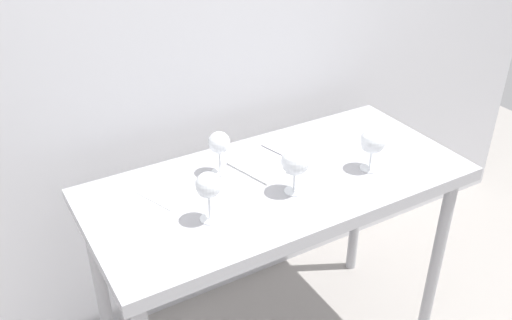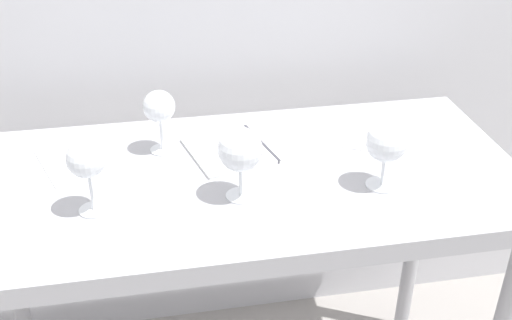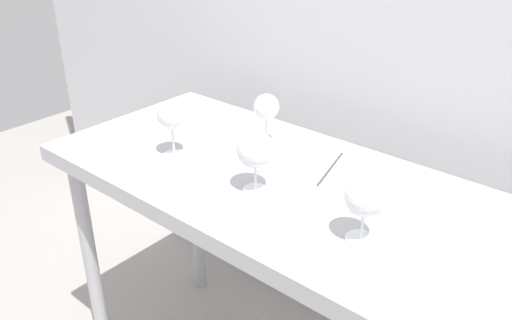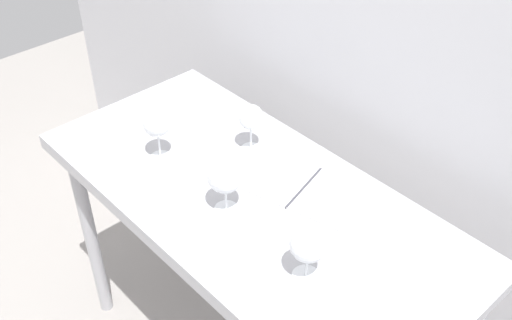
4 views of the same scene
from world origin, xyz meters
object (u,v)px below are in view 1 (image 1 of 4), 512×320
Objects in this scene: wine_glass_near_right at (373,142)px; tasting_sheet_lower at (339,134)px; wine_glass_near_center at (296,162)px; tasting_sheet_upper at (164,190)px; wine_glass_near_left at (208,187)px; open_notebook at (281,156)px; wine_glass_far_left at (219,144)px.

tasting_sheet_lower is at bearing 75.72° from wine_glass_near_right.
wine_glass_near_center is 0.47m from tasting_sheet_upper.
wine_glass_near_right is 0.77m from tasting_sheet_upper.
wine_glass_near_right is 0.66m from wine_glass_near_left.
tasting_sheet_upper is at bearing 105.82° from wine_glass_near_left.
wine_glass_near_left is at bearing -166.17° from open_notebook.
wine_glass_far_left is 0.26m from tasting_sheet_upper.
wine_glass_near_left is at bearing -133.91° from tasting_sheet_lower.
wine_glass_near_center reaches higher than open_notebook.
wine_glass_near_left is at bearing -123.71° from wine_glass_far_left.
wine_glass_near_right and wine_glass_far_left have the same top height.
tasting_sheet_upper is at bearing 164.72° from open_notebook.
wine_glass_near_center is 0.33m from wine_glass_near_left.
open_notebook is (-0.24, 0.24, -0.11)m from wine_glass_near_right.
open_notebook is (0.42, 0.23, -0.12)m from wine_glass_near_left.
wine_glass_near_center reaches higher than tasting_sheet_upper.
wine_glass_near_left is (-0.33, 0.00, 0.01)m from wine_glass_near_center.
tasting_sheet_upper is (-0.72, 0.25, -0.11)m from wine_glass_near_right.
open_notebook is at bearing 134.73° from wine_glass_near_right.
wine_glass_near_right is 0.96× the size of wine_glass_near_center.
wine_glass_near_left is 0.70× the size of tasting_sheet_lower.
wine_glass_near_right reaches higher than open_notebook.
tasting_sheet_lower is (0.31, 0.03, -0.00)m from open_notebook.
wine_glass_near_center is at bearing -125.41° from open_notebook.
wine_glass_far_left is 0.71× the size of tasting_sheet_upper.
wine_glass_near_center is 0.74× the size of tasting_sheet_upper.
open_notebook is 0.48m from tasting_sheet_upper.
wine_glass_near_left reaches higher than tasting_sheet_lower.
wine_glass_near_left is 0.27m from tasting_sheet_upper.
wine_glass_near_right reaches higher than tasting_sheet_lower.
wine_glass_near_right is 0.36m from open_notebook.
wine_glass_near_left is at bearing 179.57° from wine_glass_near_center.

